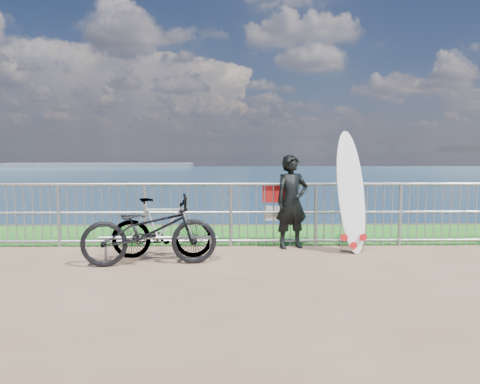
{
  "coord_description": "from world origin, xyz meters",
  "views": [
    {
      "loc": [
        -0.49,
        -6.54,
        1.71
      ],
      "look_at": [
        -0.34,
        1.2,
        1.0
      ],
      "focal_mm": 35.0,
      "sensor_mm": 36.0,
      "label": 1
    }
  ],
  "objects_px": {
    "surfboard": "(351,196)",
    "bicycle_near": "(150,230)",
    "bicycle_far": "(162,228)",
    "surfer": "(292,202)"
  },
  "relations": [
    {
      "from": "surfboard",
      "to": "bicycle_near",
      "type": "xyz_separation_m",
      "value": [
        -3.19,
        -0.81,
        -0.42
      ]
    },
    {
      "from": "bicycle_near",
      "to": "bicycle_far",
      "type": "bearing_deg",
      "value": -23.13
    },
    {
      "from": "surfer",
      "to": "bicycle_far",
      "type": "bearing_deg",
      "value": 179.3
    },
    {
      "from": "surfboard",
      "to": "bicycle_near",
      "type": "relative_size",
      "value": 1.03
    },
    {
      "from": "surfer",
      "to": "bicycle_far",
      "type": "xyz_separation_m",
      "value": [
        -2.13,
        -0.71,
        -0.33
      ]
    },
    {
      "from": "bicycle_near",
      "to": "bicycle_far",
      "type": "distance_m",
      "value": 0.47
    },
    {
      "from": "surfer",
      "to": "surfboard",
      "type": "relative_size",
      "value": 0.79
    },
    {
      "from": "surfboard",
      "to": "bicycle_near",
      "type": "bearing_deg",
      "value": -165.69
    },
    {
      "from": "surfboard",
      "to": "bicycle_far",
      "type": "bearing_deg",
      "value": -173.3
    },
    {
      "from": "surfboard",
      "to": "bicycle_far",
      "type": "height_order",
      "value": "surfboard"
    }
  ]
}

